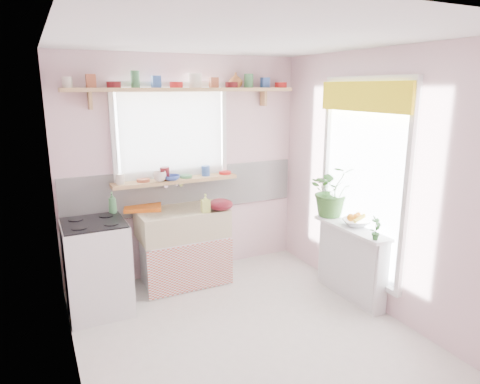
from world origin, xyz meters
name	(u,v)px	position (x,y,z in m)	size (l,w,h in m)	color
room	(267,163)	(0.66, 0.86, 1.37)	(3.20, 3.20, 3.20)	white
sink_unit	(183,246)	(-0.15, 1.29, 0.43)	(0.95, 0.65, 1.11)	white
cooker	(97,267)	(-1.10, 1.05, 0.46)	(0.58, 0.58, 0.93)	white
radiator_ledge	(351,261)	(1.30, 0.20, 0.40)	(0.22, 0.95, 0.78)	white
windowsill	(176,180)	(-0.15, 1.48, 1.14)	(1.40, 0.22, 0.04)	tan
pine_shelf	(186,90)	(0.00, 1.47, 2.12)	(2.52, 0.24, 0.04)	tan
shelf_crockery	(182,82)	(-0.04, 1.47, 2.19)	(2.47, 0.11, 0.12)	silver
sill_crockery	(171,174)	(-0.20, 1.48, 1.21)	(1.35, 0.11, 0.12)	silver
dish_tray	(143,207)	(-0.53, 1.50, 0.87)	(0.39, 0.29, 0.04)	orange
colander	(221,204)	(0.22, 1.10, 0.91)	(0.27, 0.27, 0.12)	#5E101B
jade_plant	(332,190)	(1.33, 0.60, 1.06)	(0.51, 0.44, 0.57)	#37692A
fruit_bowl	(356,223)	(1.33, 0.20, 0.81)	(0.26, 0.26, 0.06)	silver
herb_pot	(376,228)	(1.21, -0.20, 0.89)	(0.12, 0.08, 0.23)	#2B6428
soap_bottle_sink	(205,203)	(0.05, 1.10, 0.95)	(0.09, 0.09, 0.20)	#CDDF63
sill_cup	(160,176)	(-0.34, 1.42, 1.21)	(0.14, 0.14, 0.11)	silver
sill_bowl	(172,178)	(-0.21, 1.42, 1.19)	(0.18, 0.18, 0.06)	#3855B6
shelf_vase	(236,80)	(0.62, 1.53, 2.22)	(0.16, 0.16, 0.17)	#B66D38
cooker_bottle	(112,203)	(-0.88, 1.27, 1.02)	(0.08, 0.08, 0.22)	#3D7A46
fruit	(356,217)	(1.34, 0.21, 0.87)	(0.20, 0.14, 0.10)	orange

